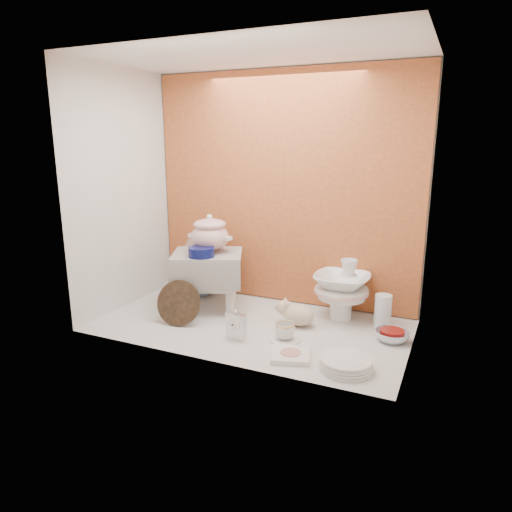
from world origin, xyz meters
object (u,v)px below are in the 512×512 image
at_px(mantel_clock, 236,325).
at_px(plush_pig, 298,315).
at_px(floral_platter, 205,263).
at_px(dinner_plate_stack, 346,364).
at_px(blue_white_vase, 199,276).
at_px(porcelain_tower, 342,289).
at_px(step_stool, 208,281).
at_px(gold_rim_teacup, 285,331).
at_px(soup_tureen, 210,233).
at_px(crystal_bowl, 392,336).

distance_m(mantel_clock, plush_pig, 0.41).
height_order(floral_platter, mantel_clock, floral_platter).
relative_size(mantel_clock, dinner_plate_stack, 0.66).
height_order(mantel_clock, plush_pig, mantel_clock).
height_order(blue_white_vase, porcelain_tower, porcelain_tower).
relative_size(mantel_clock, porcelain_tower, 0.45).
relative_size(step_stool, plush_pig, 1.82).
bearing_deg(gold_rim_teacup, plush_pig, 90.17).
relative_size(soup_tureen, floral_platter, 0.65).
bearing_deg(crystal_bowl, floral_platter, 167.04).
relative_size(gold_rim_teacup, dinner_plate_stack, 0.43).
bearing_deg(gold_rim_teacup, porcelain_tower, 66.37).
height_order(gold_rim_teacup, porcelain_tower, porcelain_tower).
distance_m(plush_pig, crystal_bowl, 0.54).
height_order(mantel_clock, porcelain_tower, porcelain_tower).
bearing_deg(crystal_bowl, soup_tureen, 176.83).
distance_m(step_stool, porcelain_tower, 0.85).
height_order(step_stool, porcelain_tower, porcelain_tower).
relative_size(step_stool, soup_tureen, 1.52).
relative_size(floral_platter, mantel_clock, 2.55).
height_order(floral_platter, crystal_bowl, floral_platter).
xyz_separation_m(soup_tureen, dinner_plate_stack, (1.01, -0.49, -0.46)).
bearing_deg(dinner_plate_stack, porcelain_tower, 106.47).
relative_size(blue_white_vase, porcelain_tower, 0.73).
distance_m(soup_tureen, gold_rim_teacup, 0.82).
relative_size(step_stool, mantel_clock, 2.51).
xyz_separation_m(step_stool, mantel_clock, (0.38, -0.36, -0.10)).
bearing_deg(soup_tureen, crystal_bowl, -3.17).
bearing_deg(crystal_bowl, mantel_clock, -157.27).
relative_size(blue_white_vase, dinner_plate_stack, 1.07).
bearing_deg(plush_pig, crystal_bowl, 24.90).
distance_m(soup_tureen, blue_white_vase, 0.45).
xyz_separation_m(mantel_clock, plush_pig, (0.25, 0.32, -0.02)).
bearing_deg(floral_platter, mantel_clock, -48.60).
xyz_separation_m(gold_rim_teacup, dinner_plate_stack, (0.38, -0.19, -0.03)).
height_order(step_stool, blue_white_vase, step_stool).
bearing_deg(blue_white_vase, floral_platter, 76.28).
bearing_deg(dinner_plate_stack, floral_platter, 148.52).
relative_size(floral_platter, gold_rim_teacup, 3.87).
height_order(blue_white_vase, gold_rim_teacup, blue_white_vase).
bearing_deg(step_stool, blue_white_vase, 108.23).
relative_size(step_stool, dinner_plate_stack, 1.65).
bearing_deg(porcelain_tower, crystal_bowl, -31.88).
bearing_deg(porcelain_tower, gold_rim_teacup, -113.63).
height_order(dinner_plate_stack, crystal_bowl, dinner_plate_stack).
xyz_separation_m(blue_white_vase, gold_rim_teacup, (0.83, -0.48, -0.08)).
xyz_separation_m(soup_tureen, floral_platter, (-0.18, 0.25, -0.28)).
relative_size(plush_pig, dinner_plate_stack, 0.91).
distance_m(plush_pig, dinner_plate_stack, 0.56).
bearing_deg(crystal_bowl, step_stool, 178.70).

